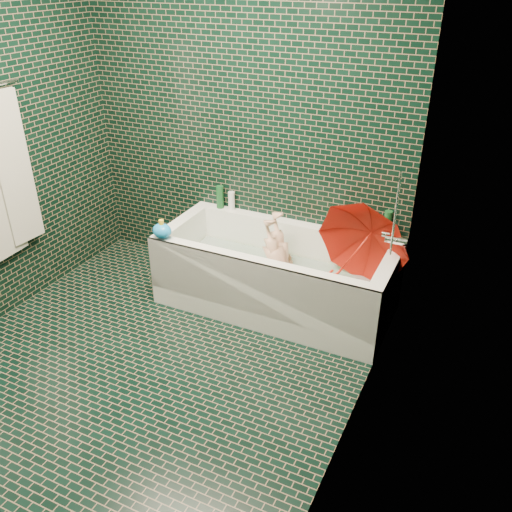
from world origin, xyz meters
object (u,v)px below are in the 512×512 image
at_px(child, 281,269).
at_px(rubber_duck, 374,233).
at_px(umbrella, 355,252).
at_px(bathtub, 275,282).
at_px(bath_toy, 162,231).

xyz_separation_m(child, rubber_duck, (0.59, 0.30, 0.29)).
distance_m(umbrella, rubber_duck, 0.31).
xyz_separation_m(bathtub, rubber_duck, (0.62, 0.33, 0.38)).
bearing_deg(child, rubber_duck, 119.29).
height_order(umbrella, bath_toy, umbrella).
bearing_deg(bathtub, bath_toy, -157.48).
xyz_separation_m(bathtub, bath_toy, (-0.75, -0.31, 0.40)).
bearing_deg(bath_toy, child, 33.18).
height_order(rubber_duck, bath_toy, bath_toy).
xyz_separation_m(umbrella, bath_toy, (-1.32, -0.34, 0.03)).
relative_size(bathtub, rubber_duck, 13.59).
distance_m(rubber_duck, bath_toy, 1.51).
bearing_deg(rubber_duck, child, -142.10).
height_order(bathtub, umbrella, umbrella).
relative_size(child, rubber_duck, 6.53).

